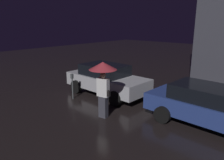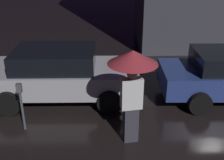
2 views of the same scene
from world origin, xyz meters
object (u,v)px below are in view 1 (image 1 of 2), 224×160
at_px(parked_car_silver, 106,79).
at_px(pedestrian_with_umbrella, 103,75).
at_px(parked_car_blue, 211,106).
at_px(parking_meter, 72,84).

height_order(parked_car_silver, pedestrian_with_umbrella, pedestrian_with_umbrella).
relative_size(parked_car_blue, parking_meter, 3.75).
bearing_deg(parking_meter, parked_car_silver, 65.67).
relative_size(parked_car_silver, parked_car_blue, 0.94).
bearing_deg(parked_car_blue, parked_car_silver, -179.97).
xyz_separation_m(parked_car_silver, pedestrian_with_umbrella, (1.82, -2.13, 0.89)).
relative_size(parked_car_blue, pedestrian_with_umbrella, 2.12).
distance_m(parked_car_silver, parked_car_blue, 5.15).
height_order(parked_car_blue, pedestrian_with_umbrella, pedestrian_with_umbrella).
bearing_deg(pedestrian_with_umbrella, parked_car_silver, -58.15).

